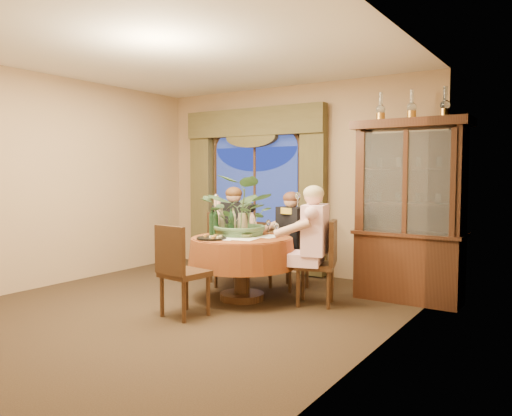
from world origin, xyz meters
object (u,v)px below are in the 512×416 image
Objects in this scene: oil_lamp_center at (412,105)px; wine_bottle_3 at (233,222)px; oil_lamp_left at (381,107)px; stoneware_vase at (243,224)px; centerpiece_plant at (243,185)px; chair_front_left at (185,271)px; dining_table at (242,268)px; oil_lamp_right at (445,102)px; person_pink at (315,246)px; wine_bottle_5 at (212,221)px; person_back at (234,236)px; olive_bowl at (246,236)px; china_cabinet at (410,211)px; chair_back_right at (289,252)px; wine_bottle_0 at (222,221)px; person_scarf at (292,240)px; chair_back at (225,249)px; chair_right at (315,263)px; wine_bottle_4 at (233,220)px; wine_bottle_2 at (231,223)px; wine_bottle_1 at (216,222)px.

wine_bottle_3 is (-1.85, -0.94, -1.37)m from oil_lamp_center.
stoneware_vase is (-1.39, -0.88, -1.40)m from oil_lamp_left.
chair_front_left is at bearing -92.56° from centerpiece_plant.
dining_table is 3.77× the size of oil_lamp_left.
oil_lamp_right reaches higher than chair_front_left.
person_pink is 1.31m from wine_bottle_5.
wine_bottle_5 is at bearing 60.89° from person_back.
oil_lamp_left is at bearing 41.24° from olive_bowl.
china_cabinet is 1.97m from centerpiece_plant.
oil_lamp_center is 0.26× the size of person_back.
oil_lamp_left is at bearing 33.43° from centerpiece_plant.
chair_back_right is (-1.50, -0.20, -1.81)m from oil_lamp_center.
person_back is 4.97× the size of stoneware_vase.
person_pink is at bearing 8.11° from wine_bottle_3.
wine_bottle_0 is 1.00× the size of wine_bottle_5.
oil_lamp_left is 2.35m from wine_bottle_0.
person_scarf reaches higher than wine_bottle_5.
stoneware_vase is at bearing -153.30° from china_cabinet.
stoneware_vase is 0.27m from olive_bowl.
dining_table is 0.94× the size of person_pink.
wine_bottle_3 is (-0.10, -0.06, 0.03)m from stoneware_vase.
chair_back is at bearing -168.37° from china_cabinet.
chair_right is 0.76× the size of person_scarf.
olive_bowl is at bearing -24.70° from wine_bottle_3.
wine_bottle_5 is (0.16, -0.67, 0.25)m from person_back.
oil_lamp_left is at bearing 60.52° from chair_front_left.
oil_lamp_left is 1.00× the size of oil_lamp_center.
wine_bottle_4 is at bearing 88.02° from chair_back.
dining_table is 1.00m from centerpiece_plant.
person_back reaches higher than wine_bottle_2.
chair_back is 2.91× the size of wine_bottle_0.
person_pink is 4.15× the size of wine_bottle_1.
wine_bottle_0 is (-0.24, 0.95, 0.44)m from chair_front_left.
chair_right is at bearing -148.33° from oil_lamp_right.
person_back reaches higher than wine_bottle_5.
centerpiece_plant is at bearing 25.67° from wine_bottle_5.
chair_right is 0.91× the size of centerpiece_plant.
wine_bottle_2 reaches higher than chair_right.
person_pink is at bearing 19.61° from olive_bowl.
wine_bottle_5 is (-0.35, -0.17, -0.45)m from centerpiece_plant.
oil_lamp_left is at bearing 149.68° from person_back.
wine_bottle_0 is (-1.64, -0.96, -1.37)m from oil_lamp_left.
person_pink is 1.25m from wine_bottle_1.
oil_lamp_left is at bearing 180.00° from china_cabinet.
chair_front_left is at bearing -132.84° from oil_lamp_center.
oil_lamp_left reaches higher than wine_bottle_4.
oil_lamp_center reaches higher than stoneware_vase.
china_cabinet reaches higher than dining_table.
oil_lamp_left is at bearing -158.03° from chair_back_right.
person_scarf is at bearing -171.33° from oil_lamp_center.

